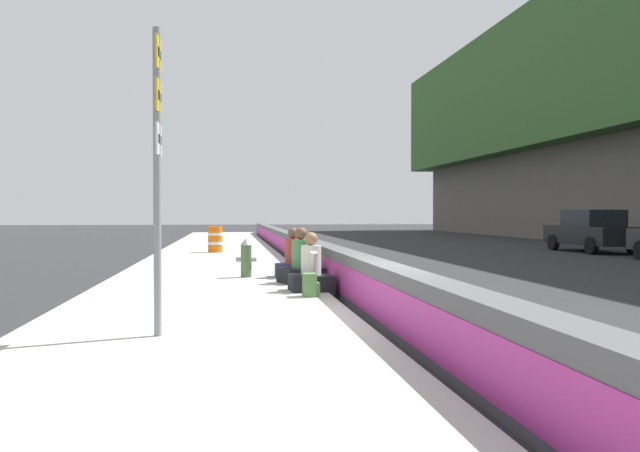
# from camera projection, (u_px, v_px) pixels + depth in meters

# --- Properties ---
(ground_plane) EXTENTS (160.00, 160.00, 0.00)m
(ground_plane) POSITION_uv_depth(u_px,v_px,m) (387.00, 324.00, 9.27)
(ground_plane) COLOR #2B2B2D
(ground_plane) RESTS_ON ground
(sidewalk_strip) EXTENTS (80.00, 4.40, 0.14)m
(sidewalk_strip) POSITION_uv_depth(u_px,v_px,m) (199.00, 323.00, 8.90)
(sidewalk_strip) COLOR #B5B2A8
(sidewalk_strip) RESTS_ON ground_plane
(jersey_barrier) EXTENTS (76.00, 0.45, 0.85)m
(jersey_barrier) POSITION_uv_depth(u_px,v_px,m) (387.00, 294.00, 9.26)
(jersey_barrier) COLOR #545456
(jersey_barrier) RESTS_ON ground_plane
(route_sign_post) EXTENTS (0.44, 0.09, 3.60)m
(route_sign_post) POSITION_uv_depth(u_px,v_px,m) (158.00, 157.00, 7.57)
(route_sign_post) COLOR gray
(route_sign_post) RESTS_ON sidewalk_strip
(fire_hydrant) EXTENTS (0.26, 0.46, 0.88)m
(fire_hydrant) POSITION_uv_depth(u_px,v_px,m) (246.00, 257.00, 14.55)
(fire_hydrant) COLOR #47663D
(fire_hydrant) RESTS_ON sidewalk_strip
(seated_person_foreground) EXTENTS (0.71, 0.82, 1.08)m
(seated_person_foreground) POSITION_uv_depth(u_px,v_px,m) (311.00, 272.00, 12.02)
(seated_person_foreground) COLOR black
(seated_person_foreground) RESTS_ON sidewalk_strip
(seated_person_middle) EXTENTS (0.92, 1.00, 1.15)m
(seated_person_middle) POSITION_uv_depth(u_px,v_px,m) (301.00, 265.00, 13.40)
(seated_person_middle) COLOR black
(seated_person_middle) RESTS_ON sidewalk_strip
(seated_person_rear) EXTENTS (0.71, 0.80, 1.11)m
(seated_person_rear) POSITION_uv_depth(u_px,v_px,m) (293.00, 261.00, 14.62)
(seated_person_rear) COLOR #23284C
(seated_person_rear) RESTS_ON sidewalk_strip
(backpack) EXTENTS (0.32, 0.28, 0.40)m
(backpack) POSITION_uv_depth(u_px,v_px,m) (310.00, 285.00, 11.19)
(backpack) COLOR #4C7A3D
(backpack) RESTS_ON sidewalk_strip
(construction_barrel) EXTENTS (0.54, 0.54, 0.95)m
(construction_barrel) POSITION_uv_depth(u_px,v_px,m) (215.00, 239.00, 23.81)
(construction_barrel) COLOR orange
(construction_barrel) RESTS_ON sidewalk_strip
(parked_car_fourth) EXTENTS (4.51, 1.97, 1.71)m
(parked_car_fourth) POSITION_uv_depth(u_px,v_px,m) (592.00, 231.00, 26.14)
(parked_car_fourth) COLOR black
(parked_car_fourth) RESTS_ON ground_plane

